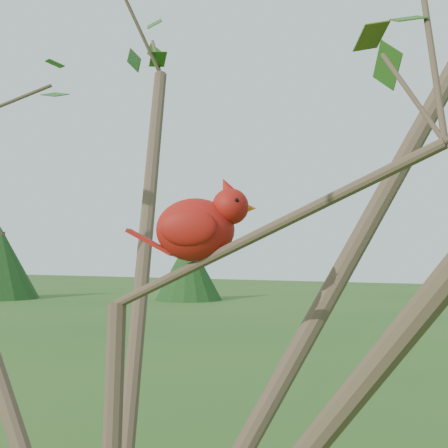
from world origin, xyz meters
name	(u,v)px	position (x,y,z in m)	size (l,w,h in m)	color
crabapple_tree	(109,207)	(0.03, -0.02, 2.12)	(2.35, 2.05, 2.95)	#483727
cardinal	(200,226)	(0.13, 0.09, 2.09)	(0.22, 0.15, 0.16)	#AD150E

